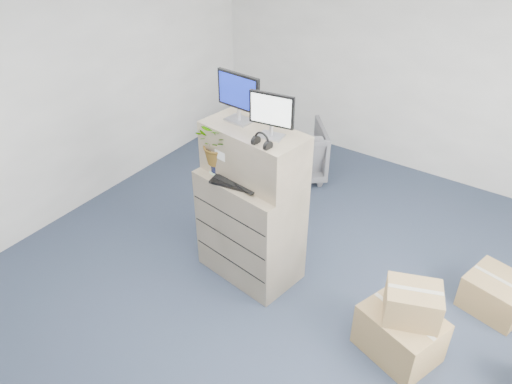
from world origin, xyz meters
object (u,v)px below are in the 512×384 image
at_px(keyboard, 239,183).
at_px(office_chair, 294,149).
at_px(filing_cabinet_lower, 250,226).
at_px(potted_plant, 219,149).
at_px(monitor_left, 238,95).
at_px(water_bottle, 265,165).
at_px(monitor_right, 271,113).

distance_m(keyboard, office_chair, 2.25).
bearing_deg(filing_cabinet_lower, potted_plant, -159.49).
relative_size(filing_cabinet_lower, potted_plant, 2.26).
distance_m(monitor_left, keyboard, 0.79).
xyz_separation_m(monitor_left, potted_plant, (-0.11, -0.17, -0.50)).
bearing_deg(office_chair, monitor_left, 63.44).
height_order(monitor_left, water_bottle, monitor_left).
relative_size(monitor_right, keyboard, 0.79).
bearing_deg(water_bottle, potted_plant, -164.96).
bearing_deg(water_bottle, monitor_left, 170.28).
height_order(filing_cabinet_lower, office_chair, filing_cabinet_lower).
xyz_separation_m(monitor_right, potted_plant, (-0.53, -0.08, -0.47)).
bearing_deg(office_chair, potted_plant, 59.07).
distance_m(filing_cabinet_lower, monitor_right, 1.30).
relative_size(monitor_right, potted_plant, 0.80).
bearing_deg(filing_cabinet_lower, keyboard, -90.38).
relative_size(keyboard, office_chair, 0.63).
height_order(monitor_left, monitor_right, monitor_left).
relative_size(monitor_left, monitor_right, 1.14).
relative_size(monitor_right, water_bottle, 1.29).
height_order(keyboard, potted_plant, potted_plant).
bearing_deg(office_chair, water_bottle, 72.20).
distance_m(filing_cabinet_lower, monitor_left, 1.33).
bearing_deg(potted_plant, keyboard, -16.15).
height_order(filing_cabinet_lower, potted_plant, potted_plant).
bearing_deg(monitor_right, filing_cabinet_lower, 174.36).
height_order(filing_cabinet_lower, monitor_right, monitor_right).
height_order(monitor_left, keyboard, monitor_left).
bearing_deg(potted_plant, filing_cabinet_lower, 12.00).
height_order(keyboard, office_chair, keyboard).
bearing_deg(keyboard, water_bottle, 43.35).
xyz_separation_m(filing_cabinet_lower, potted_plant, (-0.31, -0.07, 0.81)).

